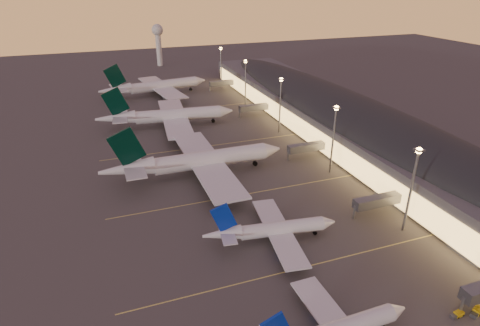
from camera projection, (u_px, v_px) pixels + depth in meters
name	position (u px, v px, depth m)	size (l,w,h in m)	color
ground	(291.00, 256.00, 105.12)	(700.00, 700.00, 0.00)	#454340
airliner_narrow_north	(271.00, 230.00, 110.11)	(37.82, 34.06, 13.51)	silver
airliner_wide_near	(196.00, 161.00, 145.90)	(67.33, 61.05, 21.62)	silver
airliner_wide_mid	(167.00, 116.00, 193.68)	(65.72, 60.13, 21.02)	silver
airliner_wide_far	(155.00, 86.00, 244.90)	(66.85, 61.57, 21.42)	silver
terminal_building	(343.00, 117.00, 182.21)	(56.35, 255.00, 17.46)	#4C4D51
light_masts	(301.00, 108.00, 164.16)	(2.20, 217.20, 25.90)	slate
radar_tower	(158.00, 38.00, 320.43)	(9.00, 9.00, 32.50)	silver
lane_markings	(239.00, 188.00, 139.20)	(90.00, 180.36, 0.00)	#D8C659
baggage_tug_a	(457.00, 314.00, 86.54)	(3.33, 1.68, 0.96)	#C59F0B
baggage_tug_b	(477.00, 311.00, 87.19)	(4.07, 2.81, 1.13)	#C59F0B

